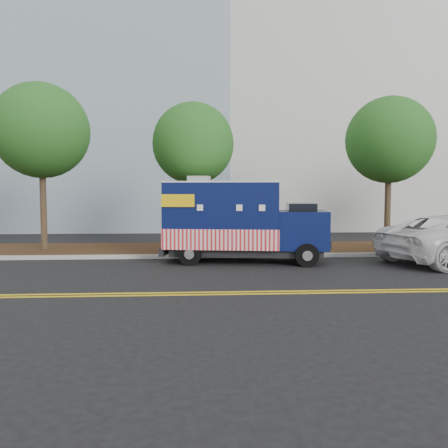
{
  "coord_description": "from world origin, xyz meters",
  "views": [
    {
      "loc": [
        0.01,
        -15.22,
        2.47
      ],
      "look_at": [
        0.94,
        0.6,
        1.36
      ],
      "focal_mm": 35.0,
      "sensor_mm": 36.0,
      "label": 1
    }
  ],
  "objects": [
    {
      "name": "tree_b",
      "position": [
        -0.2,
        3.54,
        4.58
      ],
      "size": [
        3.46,
        3.46,
        6.33
      ],
      "color": "#38281C",
      "rests_on": "ground"
    },
    {
      "name": "office_building",
      "position": [
        2.0,
        22.0,
        15.2
      ],
      "size": [
        46.0,
        20.0,
        30.4
      ],
      "color": "silver",
      "rests_on": "ground"
    },
    {
      "name": "centerline_near",
      "position": [
        0.0,
        -4.45,
        0.01
      ],
      "size": [
        120.0,
        0.1,
        0.01
      ],
      "primitive_type": "cube",
      "color": "gold",
      "rests_on": "ground"
    },
    {
      "name": "tree_c",
      "position": [
        8.13,
        3.05,
        4.73
      ],
      "size": [
        3.66,
        3.66,
        6.57
      ],
      "color": "#38281C",
      "rests_on": "ground"
    },
    {
      "name": "centerline_far",
      "position": [
        0.0,
        -4.7,
        0.01
      ],
      "size": [
        120.0,
        0.1,
        0.01
      ],
      "primitive_type": "cube",
      "color": "gold",
      "rests_on": "ground"
    },
    {
      "name": "tree_a",
      "position": [
        -6.44,
        3.35,
        5.04
      ],
      "size": [
        3.9,
        3.9,
        7.01
      ],
      "color": "#38281C",
      "rests_on": "ground"
    },
    {
      "name": "mulch_strip",
      "position": [
        0.0,
        3.5,
        0.07
      ],
      "size": [
        120.0,
        4.0,
        0.15
      ],
      "primitive_type": "cube",
      "color": "black",
      "rests_on": "ground"
    },
    {
      "name": "curb",
      "position": [
        0.0,
        1.4,
        0.07
      ],
      "size": [
        120.0,
        0.18,
        0.15
      ],
      "primitive_type": "cube",
      "color": "#9E9E99",
      "rests_on": "ground"
    },
    {
      "name": "sign_post",
      "position": [
        -1.37,
        1.58,
        1.2
      ],
      "size": [
        0.06,
        0.06,
        2.4
      ],
      "primitive_type": "cube",
      "color": "#473828",
      "rests_on": "ground"
    },
    {
      "name": "ground",
      "position": [
        0.0,
        0.0,
        0.0
      ],
      "size": [
        120.0,
        120.0,
        0.0
      ],
      "primitive_type": "plane",
      "color": "black",
      "rests_on": "ground"
    },
    {
      "name": "food_truck",
      "position": [
        1.4,
        0.48,
        1.4
      ],
      "size": [
        6.12,
        2.99,
        3.1
      ],
      "rotation": [
        0.0,
        0.0,
        -0.14
      ],
      "color": "black",
      "rests_on": "ground"
    }
  ]
}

